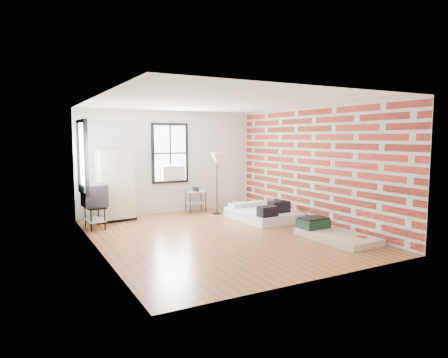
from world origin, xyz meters
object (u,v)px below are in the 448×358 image
wardrobe (115,185)px  tv_stand (94,197)px  mattress_main (263,213)px  floor_lamp (217,162)px  side_table (196,195)px  mattress_bare (331,233)px

wardrobe → tv_stand: (-0.63, -0.67, -0.16)m
mattress_main → floor_lamp: (-0.69, 1.22, 1.28)m
side_table → mattress_bare: bearing=-72.2°
mattress_main → tv_stand: tv_stand is taller
mattress_bare → side_table: size_ratio=2.43×
mattress_bare → floor_lamp: 3.81m
floor_lamp → mattress_bare: bearing=-75.8°
wardrobe → side_table: wardrobe is taller
tv_stand → floor_lamp: bearing=1.1°
mattress_main → floor_lamp: floor_lamp is taller
tv_stand → mattress_bare: bearing=-40.9°
mattress_bare → tv_stand: tv_stand is taller
wardrobe → side_table: (2.23, 0.07, -0.41)m
floor_lamp → wardrobe: bearing=170.3°
mattress_bare → floor_lamp: (-0.88, 3.47, 1.32)m
side_table → tv_stand: bearing=-165.5°
mattress_main → wardrobe: bearing=151.7°
side_table → tv_stand: (-2.86, -0.74, 0.26)m
mattress_main → side_table: (-1.10, 1.74, 0.32)m
mattress_main → wardrobe: (-3.33, 1.67, 0.73)m
mattress_main → wardrobe: 3.79m
mattress_main → side_table: bearing=120.6°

